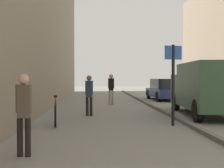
{
  "coord_description": "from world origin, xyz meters",
  "views": [
    {
      "loc": [
        -1.4,
        -1.64,
        1.56
      ],
      "look_at": [
        -0.5,
        14.88,
        1.2
      ],
      "focal_mm": 50.12,
      "sensor_mm": 36.0,
      "label": 1
    }
  ],
  "objects_px": {
    "pedestrian_mid_block": "(89,93)",
    "street_sign_post": "(173,78)",
    "bicycle_leaning": "(55,113)",
    "pedestrian_far_crossing": "(24,109)",
    "parked_car": "(165,90)",
    "delivery_van": "(207,87)",
    "pedestrian_main_foreground": "(111,87)"
  },
  "relations": [
    {
      "from": "street_sign_post",
      "to": "pedestrian_mid_block",
      "type": "bearing_deg",
      "value": -59.39
    },
    {
      "from": "pedestrian_main_foreground",
      "to": "pedestrian_mid_block",
      "type": "distance_m",
      "value": 5.12
    },
    {
      "from": "delivery_van",
      "to": "bicycle_leaning",
      "type": "bearing_deg",
      "value": -155.18
    },
    {
      "from": "pedestrian_far_crossing",
      "to": "parked_car",
      "type": "height_order",
      "value": "pedestrian_far_crossing"
    },
    {
      "from": "street_sign_post",
      "to": "parked_car",
      "type": "bearing_deg",
      "value": -116.55
    },
    {
      "from": "parked_car",
      "to": "bicycle_leaning",
      "type": "height_order",
      "value": "parked_car"
    },
    {
      "from": "delivery_van",
      "to": "street_sign_post",
      "type": "xyz_separation_m",
      "value": [
        -2.04,
        -2.54,
        0.39
      ]
    },
    {
      "from": "pedestrian_far_crossing",
      "to": "parked_car",
      "type": "distance_m",
      "value": 16.17
    },
    {
      "from": "pedestrian_main_foreground",
      "to": "parked_car",
      "type": "distance_m",
      "value": 5.28
    },
    {
      "from": "delivery_van",
      "to": "pedestrian_far_crossing",
      "type": "bearing_deg",
      "value": -129.52
    },
    {
      "from": "pedestrian_far_crossing",
      "to": "bicycle_leaning",
      "type": "relative_size",
      "value": 0.92
    },
    {
      "from": "pedestrian_main_foreground",
      "to": "street_sign_post",
      "type": "distance_m",
      "value": 7.85
    },
    {
      "from": "pedestrian_main_foreground",
      "to": "bicycle_leaning",
      "type": "height_order",
      "value": "pedestrian_main_foreground"
    },
    {
      "from": "pedestrian_main_foreground",
      "to": "pedestrian_far_crossing",
      "type": "xyz_separation_m",
      "value": [
        -2.31,
        -11.37,
        -0.06
      ]
    },
    {
      "from": "pedestrian_mid_block",
      "to": "parked_car",
      "type": "xyz_separation_m",
      "value": [
        5.02,
        8.56,
        -0.23
      ]
    },
    {
      "from": "pedestrian_main_foreground",
      "to": "street_sign_post",
      "type": "height_order",
      "value": "street_sign_post"
    },
    {
      "from": "pedestrian_far_crossing",
      "to": "parked_car",
      "type": "relative_size",
      "value": 0.38
    },
    {
      "from": "pedestrian_far_crossing",
      "to": "pedestrian_mid_block",
      "type": "bearing_deg",
      "value": 87.59
    },
    {
      "from": "pedestrian_mid_block",
      "to": "delivery_van",
      "type": "distance_m",
      "value": 4.79
    },
    {
      "from": "street_sign_post",
      "to": "bicycle_leaning",
      "type": "distance_m",
      "value": 3.98
    },
    {
      "from": "delivery_van",
      "to": "street_sign_post",
      "type": "relative_size",
      "value": 2.15
    },
    {
      "from": "pedestrian_main_foreground",
      "to": "parked_car",
      "type": "xyz_separation_m",
      "value": [
        3.87,
        3.57,
        -0.28
      ]
    },
    {
      "from": "pedestrian_mid_block",
      "to": "bicycle_leaning",
      "type": "distance_m",
      "value": 2.63
    },
    {
      "from": "pedestrian_mid_block",
      "to": "parked_car",
      "type": "distance_m",
      "value": 9.93
    },
    {
      "from": "pedestrian_mid_block",
      "to": "street_sign_post",
      "type": "height_order",
      "value": "street_sign_post"
    },
    {
      "from": "parked_car",
      "to": "pedestrian_main_foreground",
      "type": "bearing_deg",
      "value": -139.64
    },
    {
      "from": "pedestrian_main_foreground",
      "to": "pedestrian_mid_block",
      "type": "bearing_deg",
      "value": 87.98
    },
    {
      "from": "pedestrian_far_crossing",
      "to": "street_sign_post",
      "type": "height_order",
      "value": "street_sign_post"
    },
    {
      "from": "parked_car",
      "to": "street_sign_post",
      "type": "distance_m",
      "value": 11.5
    },
    {
      "from": "pedestrian_mid_block",
      "to": "street_sign_post",
      "type": "distance_m",
      "value": 3.88
    },
    {
      "from": "pedestrian_far_crossing",
      "to": "street_sign_post",
      "type": "distance_m",
      "value": 5.42
    },
    {
      "from": "pedestrian_mid_block",
      "to": "delivery_van",
      "type": "bearing_deg",
      "value": 15.94
    }
  ]
}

